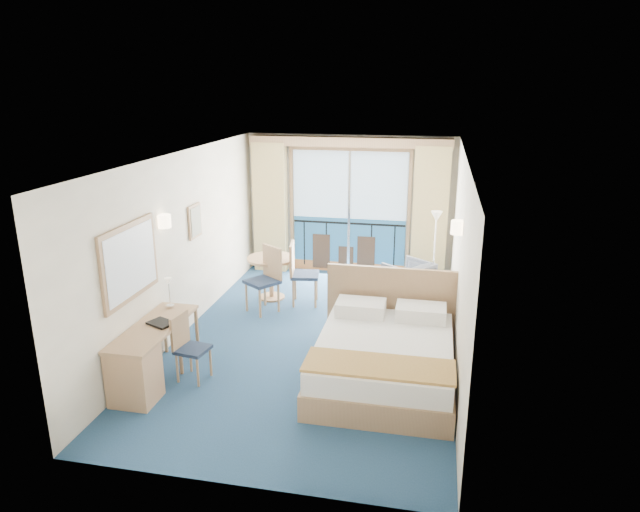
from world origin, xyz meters
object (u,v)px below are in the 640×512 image
Objects in this scene: round_table at (271,267)px; desk_chair at (187,343)px; armchair at (408,280)px; floor_lamp at (436,232)px; bed at (385,356)px; nightstand at (438,326)px; table_chair_b at (266,275)px; desk at (139,366)px; table_chair_a at (299,270)px.

desk_chair is at bearing -94.55° from round_table.
armchair is 0.95m from floor_lamp.
floor_lamp is (0.54, 3.18, 0.83)m from bed.
bed is 3.33m from floor_lamp.
nightstand is 0.48× the size of table_chair_b.
desk is at bearing 1.09° from armchair.
round_table is 0.57m from table_chair_a.
bed is 4.26× the size of nightstand.
nightstand is 0.61× the size of desk_chair.
nightstand is 0.73× the size of armchair.
bed is at bearing -70.17° from desk_chair.
round_table is 0.76× the size of table_chair_b.
desk is 1.89× the size of round_table.
table_chair_a is (-1.80, -0.67, 0.28)m from armchair.
round_table is (0.62, 3.48, 0.16)m from desk.
bed reaches higher than table_chair_a.
floor_lamp is 5.43m from desk.
floor_lamp is at bearing 50.92° from desk.
floor_lamp is 1.85× the size of round_table.
armchair is 2.42m from round_table.
table_chair_b is (-2.26, -1.07, 0.28)m from armchair.
table_chair_a is at bearing -15.60° from round_table.
bed is at bearing -5.88° from table_chair_b.
table_chair_b reaches higher than round_table.
desk is 1.44× the size of table_chair_b.
nightstand is at bearing 61.96° from bed.
desk_chair is (-3.00, -3.64, -0.67)m from floor_lamp.
table_chair_b is (0.08, -0.55, 0.05)m from round_table.
round_table is (-2.76, -0.70, -0.60)m from floor_lamp.
floor_lamp is (0.42, 0.17, 0.83)m from armchair.
table_chair_b is at bearing 121.79° from table_chair_a.
table_chair_a is (-1.68, 2.33, 0.28)m from bed.
round_table is at bearing -165.85° from floor_lamp.
bed is at bearing -48.22° from round_table.
round_table is at bearing 131.78° from bed.
desk_chair is at bearing -151.47° from nightstand.
desk_chair is at bearing 155.34° from table_chair_a.
desk_chair is at bearing -169.40° from bed.
bed is 2.90m from table_chair_b.
table_chair_a reaches higher than desk_chair.
nightstand is 2.90m from table_chair_b.
armchair is at bearing 53.39° from desk.
nightstand is 3.55m from desk_chair.
nightstand is at bearing -23.54° from round_table.
armchair is (0.13, 3.01, -0.00)m from bed.
bed is 2.07× the size of table_chair_a.
bed is at bearing -99.70° from floor_lamp.
floor_lamp reaches higher than round_table.
floor_lamp reaches higher than bed.
bed is at bearing 19.19° from desk.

